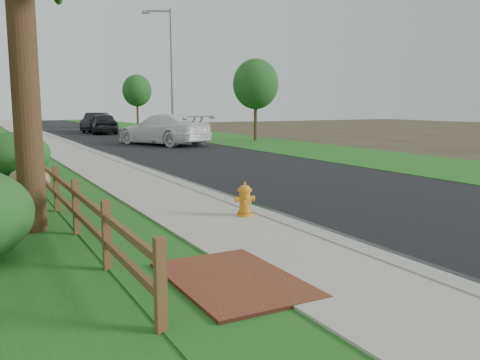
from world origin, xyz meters
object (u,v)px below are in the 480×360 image
fire_hydrant (245,200)px  dark_car_mid (103,123)px  white_suv (164,129)px  streetlight (169,65)px  ranch_fence (49,180)px

fire_hydrant → dark_car_mid: 34.95m
white_suv → dark_car_mid: (-0.49, 13.95, -0.08)m
white_suv → streetlight: streetlight is taller
fire_hydrant → streetlight: bearing=72.7°
ranch_fence → white_suv: 19.01m
ranch_fence → fire_hydrant: bearing=-48.2°
streetlight → white_suv: bearing=-113.6°
white_suv → streetlight: size_ratio=0.69×
ranch_fence → fire_hydrant: size_ratio=22.87×
dark_car_mid → streetlight: (3.60, -6.83, 4.55)m
white_suv → streetlight: (3.10, 7.12, 4.47)m
ranch_fence → dark_car_mid: bearing=74.5°
dark_car_mid → white_suv: bearing=98.0°
white_suv → fire_hydrant: bearing=53.1°
ranch_fence → streetlight: size_ratio=1.76×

